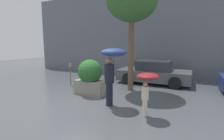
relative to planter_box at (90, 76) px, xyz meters
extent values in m
plane|color=#51565B|center=(0.07, -0.88, -0.81)|extent=(40.00, 40.00, 0.00)
cube|color=slate|center=(0.07, 5.62, 2.19)|extent=(18.00, 0.30, 6.00)
cube|color=gray|center=(0.00, 0.00, -0.49)|extent=(1.40, 0.61, 0.63)
sphere|color=#286028|center=(0.00, 0.00, 0.22)|extent=(1.06, 1.06, 1.06)
cylinder|color=#1E1E2D|center=(1.43, -0.87, -0.38)|extent=(0.25, 0.25, 0.85)
cylinder|color=#1E1E2D|center=(1.43, -0.87, 0.38)|extent=(0.36, 0.36, 0.67)
sphere|color=#997056|center=(1.43, -0.87, 0.83)|extent=(0.23, 0.23, 0.23)
cylinder|color=#4C4C51|center=(1.58, -0.83, 0.77)|extent=(0.02, 0.02, 0.71)
ellipsoid|color=navy|center=(1.58, -0.83, 1.13)|extent=(0.91, 0.91, 0.29)
cylinder|color=beige|center=(2.85, -1.20, -0.54)|extent=(0.15, 0.15, 0.53)
cylinder|color=beige|center=(2.85, -1.20, -0.07)|extent=(0.22, 0.22, 0.42)
sphere|color=tan|center=(2.85, -1.20, 0.21)|extent=(0.14, 0.14, 0.14)
cylinder|color=#4C4C51|center=(2.93, -1.25, 0.20)|extent=(0.02, 0.02, 0.51)
ellipsoid|color=maroon|center=(2.93, -1.25, 0.46)|extent=(0.67, 0.67, 0.21)
cube|color=#4C5156|center=(1.95, 3.55, -0.34)|extent=(4.05, 1.97, 0.59)
cube|color=#2D333D|center=(1.95, 3.55, 0.22)|extent=(1.85, 1.61, 0.53)
cylinder|color=black|center=(0.75, 2.60, -0.50)|extent=(0.63, 0.24, 0.62)
cylinder|color=black|center=(0.68, 4.41, -0.50)|extent=(0.63, 0.24, 0.62)
cylinder|color=black|center=(3.22, 2.70, -0.50)|extent=(0.63, 0.24, 0.62)
cylinder|color=black|center=(3.14, 4.51, -0.50)|extent=(0.63, 0.24, 0.62)
cylinder|color=brown|center=(1.33, 1.48, 0.98)|extent=(0.26, 0.26, 3.57)
cylinder|color=#595B60|center=(-1.90, 0.92, -0.31)|extent=(0.05, 0.05, 1.00)
cylinder|color=gray|center=(-1.90, 0.92, 0.29)|extent=(0.14, 0.14, 0.20)
camera|label=1|loc=(4.31, -6.29, 1.42)|focal=28.00mm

